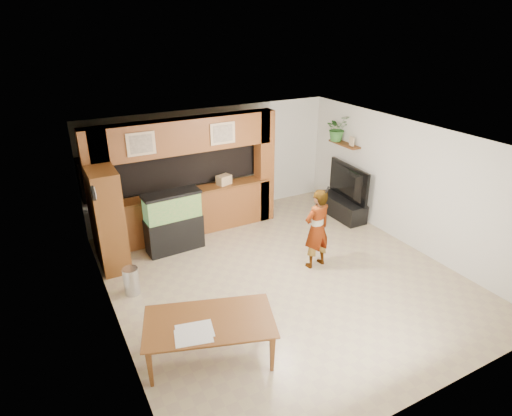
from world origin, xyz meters
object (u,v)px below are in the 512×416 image
television (343,183)px  person (317,229)px  aquarium (174,222)px  pantry_cabinet (108,221)px  dining_table (210,340)px

television → person: person is taller
aquarium → pantry_cabinet: bearing=-178.3°
aquarium → television: 4.11m
aquarium → person: bearing=-43.5°
pantry_cabinet → dining_table: pantry_cabinet is taller
aquarium → dining_table: size_ratio=0.71×
person → dining_table: person is taller
television → aquarium: bearing=89.6°
aquarium → person: size_ratio=0.80×
person → pantry_cabinet: bearing=-33.4°
dining_table → pantry_cabinet: bearing=120.9°
person → dining_table: 3.12m
pantry_cabinet → person: 3.90m
person → dining_table: size_ratio=0.89×
pantry_cabinet → dining_table: (0.70, -3.16, -0.68)m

